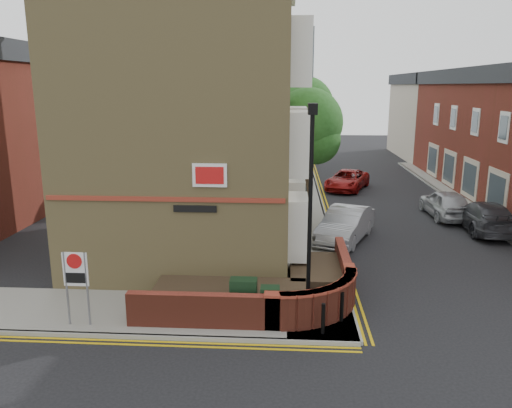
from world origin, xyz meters
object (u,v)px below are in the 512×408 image
object	(u,v)px
utility_cabinet_large	(244,298)
silver_car_near	(345,225)
lamppost	(310,215)
zone_sign	(76,275)

from	to	relation	value
utility_cabinet_large	silver_car_near	bearing A→B (deg)	64.49
lamppost	zone_sign	world-z (taller)	lamppost
lamppost	silver_car_near	size ratio (longest dim) A/B	1.37
utility_cabinet_large	silver_car_near	distance (m)	9.05
silver_car_near	zone_sign	bearing A→B (deg)	-111.43
lamppost	silver_car_near	world-z (taller)	lamppost
zone_sign	silver_car_near	bearing A→B (deg)	46.22
utility_cabinet_large	zone_sign	size ratio (longest dim) A/B	0.55
silver_car_near	lamppost	bearing A→B (deg)	-81.24
zone_sign	lamppost	bearing A→B (deg)	6.07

